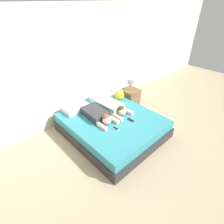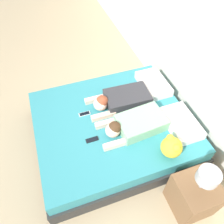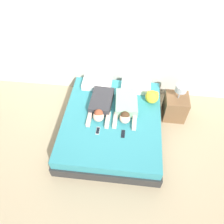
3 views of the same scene
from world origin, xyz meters
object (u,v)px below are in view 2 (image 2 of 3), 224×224
object	(u,v)px
person_left	(120,100)
cell_phone_left	(85,114)
cell_phone_right	(92,140)
person_right	(134,125)
plush_toy	(172,147)
pillow_head_left	(153,84)
pillow_head_right	(181,123)
nightstand	(194,195)
bed	(112,129)

from	to	relation	value
person_left	cell_phone_left	bearing A→B (deg)	-87.60
person_left	cell_phone_right	bearing A→B (deg)	-49.60
person_right	plush_toy	size ratio (longest dim) A/B	3.36
plush_toy	person_right	bearing A→B (deg)	-150.54
pillow_head_left	cell_phone_left	bearing A→B (deg)	-80.58
pillow_head_right	nightstand	bearing A→B (deg)	-18.34
pillow_head_right	person_left	xyz separation A→B (m)	(-0.63, -0.61, 0.03)
person_right	nightstand	xyz separation A→B (m)	(0.97, 0.32, -0.22)
cell_phone_left	cell_phone_right	xyz separation A→B (m)	(0.44, -0.02, 0.00)
cell_phone_right	nightstand	distance (m)	1.32
bed	person_left	size ratio (longest dim) A/B	2.35
bed	person_right	size ratio (longest dim) A/B	2.37
pillow_head_left	cell_phone_right	size ratio (longest dim) A/B	3.72
bed	pillow_head_right	world-z (taller)	pillow_head_right
cell_phone_right	pillow_head_left	bearing A→B (deg)	118.61
pillow_head_left	nightstand	bearing A→B (deg)	-9.50
nightstand	person_left	bearing A→B (deg)	-166.79
person_right	plush_toy	world-z (taller)	plush_toy
pillow_head_right	cell_phone_right	xyz separation A→B (m)	(-0.17, -1.15, -0.05)
pillow_head_left	person_left	size ratio (longest dim) A/B	0.66
person_right	pillow_head_left	bearing A→B (deg)	136.95
pillow_head_right	plush_toy	size ratio (longest dim) A/B	2.23
pillow_head_right	plush_toy	world-z (taller)	plush_toy
person_left	cell_phone_right	world-z (taller)	person_left
pillow_head_left	cell_phone_left	world-z (taller)	pillow_head_left
pillow_head_right	cell_phone_right	distance (m)	1.16
person_left	person_right	size ratio (longest dim) A/B	1.01
bed	cell_phone_right	bearing A→B (deg)	-56.32
plush_toy	nightstand	bearing A→B (deg)	6.67
cell_phone_right	plush_toy	xyz separation A→B (m)	(0.48, 0.82, 0.13)
bed	pillow_head_left	distance (m)	0.94
cell_phone_left	nightstand	world-z (taller)	nightstand
person_right	plush_toy	bearing A→B (deg)	29.46
pillow_head_right	cell_phone_right	bearing A→B (deg)	-98.35
pillow_head_right	person_right	size ratio (longest dim) A/B	0.66
pillow_head_right	plush_toy	bearing A→B (deg)	-46.49
bed	person_right	world-z (taller)	person_right
nightstand	bed	bearing A→B (deg)	-156.08
cell_phone_left	nightstand	distance (m)	1.66
cell_phone_left	cell_phone_right	world-z (taller)	same
pillow_head_right	cell_phone_right	size ratio (longest dim) A/B	3.72
pillow_head_left	plush_toy	bearing A→B (deg)	-16.49
cell_phone_right	nightstand	size ratio (longest dim) A/B	0.19
person_left	plush_toy	world-z (taller)	plush_toy
cell_phone_right	person_right	bearing A→B (deg)	89.13
pillow_head_left	cell_phone_left	distance (m)	1.15
bed	pillow_head_right	distance (m)	0.94
nightstand	pillow_head_right	bearing A→B (deg)	161.66
bed	nightstand	size ratio (longest dim) A/B	2.50
cell_phone_left	nightstand	xyz separation A→B (m)	(1.42, 0.86, -0.14)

